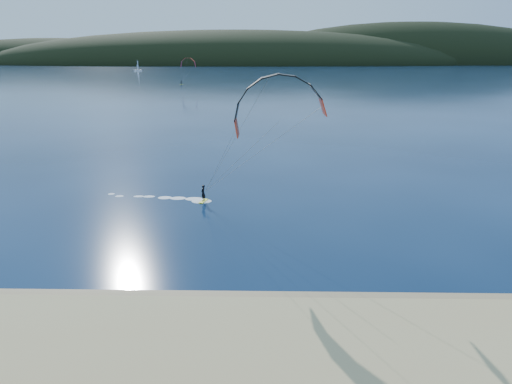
% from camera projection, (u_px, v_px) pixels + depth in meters
% --- Properties ---
extents(ground, '(1800.00, 1800.00, 0.00)m').
position_uv_depth(ground, '(226.00, 358.00, 19.68)').
color(ground, '#061831').
rests_on(ground, ground).
extents(wet_sand, '(220.00, 2.50, 0.10)m').
position_uv_depth(wet_sand, '(233.00, 303.00, 23.94)').
color(wet_sand, '#958156').
rests_on(wet_sand, ground).
extents(headland, '(1200.00, 310.00, 140.00)m').
position_uv_depth(headland, '(263.00, 64.00, 727.93)').
color(headland, black).
rests_on(headland, ground).
extents(kitesurfer_near, '(21.59, 9.53, 12.57)m').
position_uv_depth(kitesurfer_near, '(274.00, 125.00, 32.09)').
color(kitesurfer_near, yellow).
rests_on(kitesurfer_near, ground).
extents(kitesurfer_far, '(8.89, 4.78, 11.00)m').
position_uv_depth(kitesurfer_far, '(188.00, 66.00, 203.20)').
color(kitesurfer_far, yellow).
rests_on(kitesurfer_far, ground).
extents(sailboat, '(7.34, 4.83, 10.66)m').
position_uv_depth(sailboat, '(138.00, 70.00, 400.08)').
color(sailboat, white).
rests_on(sailboat, ground).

